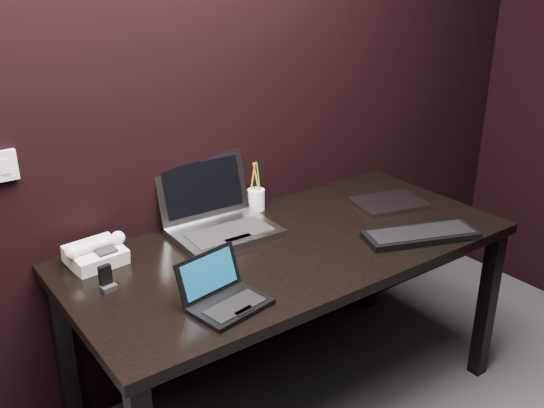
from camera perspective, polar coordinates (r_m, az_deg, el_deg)
wall_back at (r=2.29m, az=-10.27°, el=10.69°), size 4.00×0.00×4.00m
desk at (r=2.34m, az=1.88°, el=-5.41°), size 1.70×0.80×0.74m
netbook at (r=1.91m, az=-4.50°, el=-8.66°), size 0.27×0.25×0.15m
silver_laptop at (r=2.38m, az=-5.02°, el=-1.47°), size 0.40×0.37×0.27m
ext_keyboard at (r=2.40m, az=13.82°, el=-2.83°), size 0.47×0.30×0.03m
closed_laptop at (r=2.69m, az=10.99°, el=0.09°), size 0.34×0.28×0.02m
desk_phone at (r=2.22m, az=-16.26°, el=-4.49°), size 0.23×0.18×0.11m
mobile_phone at (r=2.06m, az=-15.32°, el=-6.96°), size 0.05×0.05×0.08m
pen_cup at (r=2.58m, az=-1.51°, el=0.51°), size 0.08×0.08×0.21m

